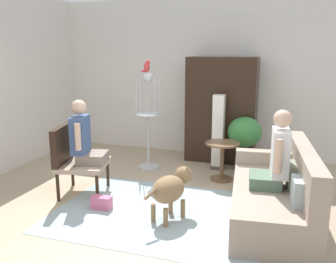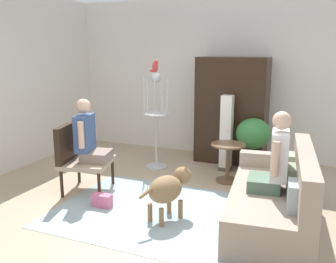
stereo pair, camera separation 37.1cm
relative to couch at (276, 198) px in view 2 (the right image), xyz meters
name	(u,v)px [view 2 (the right image)]	position (x,y,z in m)	size (l,w,h in m)	color
ground_plane	(171,212)	(-1.21, -0.21, -0.30)	(7.22, 7.22, 0.00)	tan
back_wall	(229,78)	(-1.21, 2.59, 1.13)	(6.62, 0.12, 2.87)	silver
area_rug	(158,212)	(-1.36, -0.27, -0.30)	(2.51, 1.93, 0.01)	#9EB2B7
couch	(276,198)	(0.00, 0.00, 0.00)	(1.07, 1.99, 0.88)	gray
armchair	(78,153)	(-2.69, -0.03, 0.24)	(0.77, 0.82, 0.95)	black
person_on_couch	(275,159)	(-0.04, -0.03, 0.47)	(0.46, 0.55, 0.90)	#506B54
person_on_armchair	(88,137)	(-2.53, 0.01, 0.48)	(0.51, 0.53, 0.86)	gray
round_end_table	(228,158)	(-0.84, 1.13, 0.06)	(0.52, 0.52, 0.59)	brown
dog	(168,188)	(-1.18, -0.37, 0.08)	(0.46, 0.75, 0.61)	olive
bird_cage_stand	(156,119)	(-2.11, 1.33, 0.54)	(0.42, 0.42, 1.59)	silver
parrot	(155,66)	(-2.12, 1.33, 1.39)	(0.17, 0.10, 0.20)	red
potted_plant	(253,137)	(-0.59, 1.74, 0.28)	(0.55, 0.55, 0.88)	#4C5156
column_lamp	(226,134)	(-1.01, 1.65, 0.31)	(0.20, 0.20, 1.24)	#4C4742
armoire_cabinet	(232,110)	(-1.05, 2.18, 0.61)	(1.19, 0.56, 1.83)	black
handbag	(102,200)	(-2.09, -0.39, -0.22)	(0.25, 0.12, 0.17)	#D8668C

